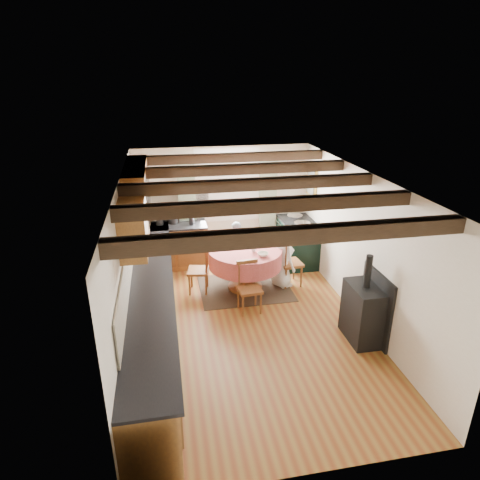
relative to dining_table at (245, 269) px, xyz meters
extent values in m
cube|color=olive|center=(-0.17, -1.19, -0.40)|extent=(3.60, 5.50, 0.00)
cube|color=white|center=(-0.17, -1.19, 2.00)|extent=(3.60, 5.50, 0.00)
cube|color=silver|center=(-0.17, 1.56, 0.80)|extent=(3.60, 0.00, 2.40)
cube|color=silver|center=(-0.17, -3.94, 0.80)|extent=(3.60, 0.00, 2.40)
cube|color=silver|center=(-1.97, -1.19, 0.80)|extent=(0.00, 5.50, 2.40)
cube|color=silver|center=(1.63, -1.19, 0.80)|extent=(0.00, 5.50, 2.40)
cube|color=#382719|center=(-0.17, -3.19, 1.91)|extent=(3.60, 0.16, 0.16)
cube|color=#382719|center=(-0.17, -2.19, 1.91)|extent=(3.60, 0.16, 0.16)
cube|color=#382719|center=(-0.17, -1.19, 1.91)|extent=(3.60, 0.16, 0.16)
cube|color=#382719|center=(-0.17, -0.19, 1.91)|extent=(3.60, 0.16, 0.16)
cube|color=#382719|center=(-0.17, 0.81, 1.91)|extent=(3.60, 0.16, 0.16)
cube|color=beige|center=(-1.95, -0.89, 0.80)|extent=(0.02, 4.50, 0.55)
cube|color=beige|center=(-1.17, 1.54, 0.80)|extent=(1.40, 0.02, 0.55)
cube|color=#A16628|center=(-1.67, -1.19, 0.04)|extent=(0.60, 5.30, 0.88)
cube|color=#A16628|center=(-1.22, 1.26, 0.04)|extent=(1.30, 0.60, 0.88)
cube|color=black|center=(-1.65, -1.19, 0.50)|extent=(0.64, 5.30, 0.04)
cube|color=black|center=(-1.22, 1.24, 0.50)|extent=(1.30, 0.64, 0.04)
cube|color=#A16628|center=(-1.80, 0.01, 1.55)|extent=(0.34, 1.80, 0.90)
cube|color=#A16628|center=(-1.80, -1.49, 1.50)|extent=(0.34, 0.90, 0.70)
cube|color=white|center=(-0.07, 1.55, 1.20)|extent=(1.34, 0.03, 1.54)
cube|color=white|center=(-0.07, 1.55, 1.20)|extent=(1.20, 0.01, 1.40)
cube|color=#9DA497|center=(-0.92, 1.46, 0.70)|extent=(0.35, 0.10, 2.10)
cube|color=#9DA497|center=(0.78, 1.46, 0.70)|extent=(0.35, 0.10, 2.10)
cylinder|color=black|center=(-0.07, 1.46, 1.80)|extent=(2.00, 0.03, 0.03)
cube|color=gold|center=(1.60, 1.11, 1.30)|extent=(0.04, 0.50, 0.60)
cylinder|color=silver|center=(0.88, 1.53, 1.30)|extent=(0.30, 0.02, 0.30)
cube|color=#433026|center=(0.00, 0.00, -0.40)|extent=(1.68, 1.30, 0.01)
imported|color=slate|center=(-0.04, 0.71, 0.14)|extent=(0.43, 0.31, 1.09)
imported|color=white|center=(0.71, 0.00, 0.19)|extent=(0.54, 0.67, 1.19)
imported|color=silver|center=(0.21, 0.17, 0.43)|extent=(0.26, 0.26, 0.05)
imported|color=silver|center=(0.24, -0.35, 0.43)|extent=(0.24, 0.24, 0.06)
imported|color=silver|center=(0.12, -0.14, 0.45)|extent=(0.13, 0.13, 0.09)
cylinder|color=#262628|center=(-1.50, 1.30, 0.65)|extent=(0.16, 0.16, 0.27)
cylinder|color=#262628|center=(-1.23, 1.33, 0.63)|extent=(0.19, 0.19, 0.21)
cylinder|color=#262628|center=(-0.86, 1.19, 0.67)|extent=(0.11, 0.11, 0.30)
camera|label=1|loc=(-1.37, -6.77, 3.37)|focal=31.20mm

